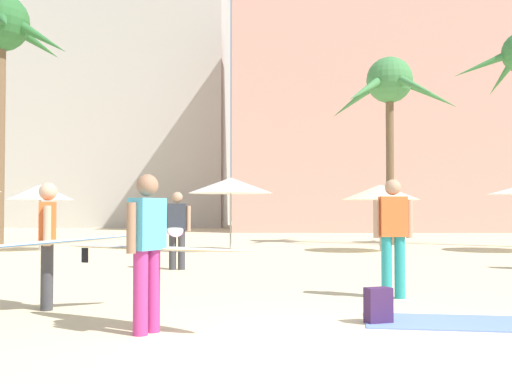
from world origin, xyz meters
TOP-DOWN VIEW (x-y plane):
  - ground at (0.00, 0.00)m, footprint 120.00×120.00m
  - hotel_pink at (5.68, 33.37)m, footprint 16.09×11.01m
  - hotel_tower_gray at (-11.66, 42.18)m, footprint 16.21×11.77m
  - palm_tree_center at (4.20, 16.97)m, footprint 4.86×5.40m
  - cafe_umbrella_0 at (-1.68, 13.50)m, footprint 2.72×2.72m
  - cafe_umbrella_3 at (-7.83, 13.54)m, footprint 2.10×2.10m
  - cafe_umbrella_5 at (3.07, 13.27)m, footprint 2.48×2.48m
  - beach_towel at (1.47, 1.58)m, footprint 1.95×1.23m
  - backpack at (0.69, 1.54)m, footprint 0.34×0.31m
  - person_mid_left at (-2.56, 7.55)m, footprint 0.82×2.97m
  - person_mid_center at (-3.57, 2.35)m, footprint 2.78×1.19m
  - person_far_left at (-1.93, 1.03)m, footprint 2.48×1.60m
  - person_mid_right at (1.30, 3.48)m, footprint 0.60×0.25m

SIDE VIEW (x-z plane):
  - ground at x=0.00m, z-range 0.00..0.00m
  - beach_towel at x=1.47m, z-range 0.00..0.01m
  - backpack at x=0.69m, z-range -0.01..0.41m
  - person_mid_center at x=-3.57m, z-range 0.07..1.77m
  - person_mid_left at x=-2.56m, z-range 0.06..1.79m
  - person_far_left at x=-1.93m, z-range 0.07..1.79m
  - person_mid_right at x=1.30m, z-range 0.09..1.88m
  - cafe_umbrella_5 at x=3.07m, z-range 0.82..2.94m
  - cafe_umbrella_3 at x=-7.83m, z-range 0.82..2.96m
  - cafe_umbrella_0 at x=-1.68m, z-range 0.93..3.28m
  - palm_tree_center at x=4.20m, z-range 2.35..9.49m
  - hotel_pink at x=5.68m, z-range 0.00..13.85m
  - hotel_tower_gray at x=-11.66m, z-range 0.00..25.83m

